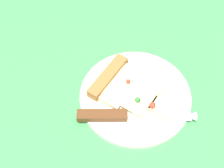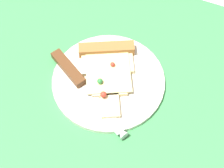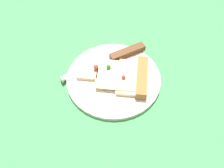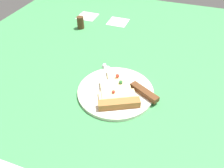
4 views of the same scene
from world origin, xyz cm
name	(u,v)px [view 3 (image 3 of 4)]	position (x,y,z in cm)	size (l,w,h in cm)	color
ground_plane	(114,58)	(0.01, -0.02, -1.50)	(151.38, 151.38, 3.00)	#3D8C4C
plate	(114,79)	(4.69, -7.46, 0.54)	(23.61, 23.61, 1.08)	silver
pizza_slice	(124,76)	(6.98, -6.27, 1.87)	(19.05, 15.02, 2.55)	beige
knife	(112,58)	(1.22, -2.76, 1.68)	(13.48, 22.00, 2.45)	silver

